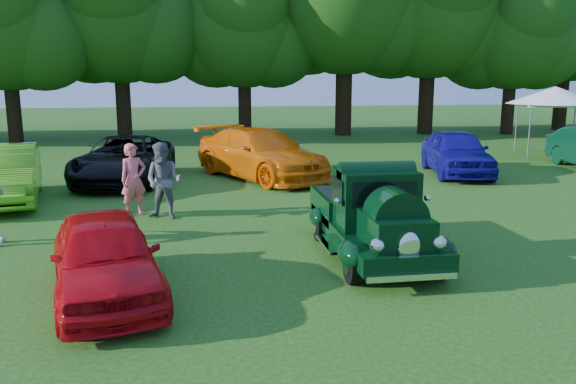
{
  "coord_description": "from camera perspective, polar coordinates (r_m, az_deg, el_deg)",
  "views": [
    {
      "loc": [
        -2.08,
        -9.11,
        3.29
      ],
      "look_at": [
        -0.4,
        1.6,
        1.1
      ],
      "focal_mm": 35.0,
      "sensor_mm": 36.0,
      "label": 1
    }
  ],
  "objects": [
    {
      "name": "back_car_lime",
      "position": [
        16.96,
        -26.82,
        1.63
      ],
      "size": [
        2.6,
        4.92,
        1.54
      ],
      "primitive_type": "imported",
      "rotation": [
        0.0,
        0.0,
        0.22
      ],
      "color": "#53B418",
      "rests_on": "ground"
    },
    {
      "name": "back_car_black",
      "position": [
        18.89,
        -16.28,
        3.22
      ],
      "size": [
        3.16,
        5.65,
        1.49
      ],
      "primitive_type": "imported",
      "rotation": [
        0.0,
        0.0,
        -0.13
      ],
      "color": "black",
      "rests_on": "ground"
    },
    {
      "name": "canopy_tent",
      "position": [
        26.7,
        25.53,
        8.81
      ],
      "size": [
        5.03,
        5.03,
        2.98
      ],
      "rotation": [
        0.0,
        0.0,
        -0.32
      ],
      "color": "white",
      "rests_on": "ground"
    },
    {
      "name": "spectator_pink",
      "position": [
        14.17,
        -15.43,
        1.22
      ],
      "size": [
        0.77,
        0.68,
        1.77
      ],
      "primitive_type": "imported",
      "rotation": [
        0.0,
        0.0,
        0.5
      ],
      "color": "#F3646C",
      "rests_on": "ground"
    },
    {
      "name": "back_car_blue",
      "position": [
        20.51,
        16.74,
        3.9
      ],
      "size": [
        2.7,
        4.86,
        1.56
      ],
      "primitive_type": "imported",
      "rotation": [
        0.0,
        0.0,
        -0.2
      ],
      "color": "#120B81",
      "rests_on": "ground"
    },
    {
      "name": "hero_pickup",
      "position": [
        10.68,
        8.48,
        -2.63
      ],
      "size": [
        1.98,
        4.26,
        1.66
      ],
      "color": "black",
      "rests_on": "ground"
    },
    {
      "name": "spectator_grey",
      "position": [
        13.63,
        -12.52,
        1.11
      ],
      "size": [
        1.08,
        0.97,
        1.83
      ],
      "primitive_type": "imported",
      "rotation": [
        0.0,
        0.0,
        -0.37
      ],
      "color": "slate",
      "rests_on": "ground"
    },
    {
      "name": "back_car_orange",
      "position": [
        18.92,
        -2.78,
        3.92
      ],
      "size": [
        4.78,
        6.11,
        1.65
      ],
      "primitive_type": "imported",
      "rotation": [
        0.0,
        0.0,
        0.5
      ],
      "color": "orange",
      "rests_on": "ground"
    },
    {
      "name": "red_convertible",
      "position": [
        9.03,
        -18.06,
        -6.21
      ],
      "size": [
        2.33,
        4.02,
        1.28
      ],
      "primitive_type": "imported",
      "rotation": [
        0.0,
        0.0,
        0.23
      ],
      "color": "red",
      "rests_on": "ground"
    },
    {
      "name": "tree_line",
      "position": [
        33.58,
        -1.63,
        17.68
      ],
      "size": [
        65.52,
        10.01,
        12.32
      ],
      "color": "black",
      "rests_on": "ground"
    },
    {
      "name": "ground",
      "position": [
        9.91,
        3.78,
        -8.0
      ],
      "size": [
        120.0,
        120.0,
        0.0
      ],
      "primitive_type": "plane",
      "color": "#1C4810",
      "rests_on": "ground"
    }
  ]
}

